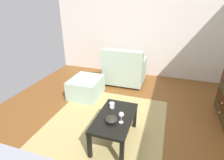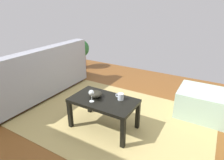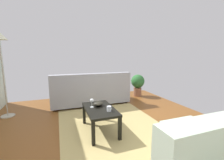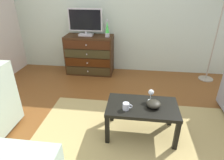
# 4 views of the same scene
# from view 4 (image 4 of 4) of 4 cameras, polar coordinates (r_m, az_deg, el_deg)

# --- Properties ---
(ground_plane) EXTENTS (5.48, 4.82, 0.05)m
(ground_plane) POSITION_cam_4_polar(r_m,az_deg,el_deg) (2.55, 2.58, -16.39)
(ground_plane) COLOR brown
(wall_accent_rear) EXTENTS (5.48, 0.12, 2.52)m
(wall_accent_rear) POSITION_cam_4_polar(r_m,az_deg,el_deg) (4.05, 5.81, 20.14)
(wall_accent_rear) COLOR silver
(wall_accent_rear) RESTS_ON ground_plane
(area_rug) EXTENTS (2.60, 1.90, 0.01)m
(area_rug) POSITION_cam_4_polar(r_m,az_deg,el_deg) (2.38, 7.24, -19.45)
(area_rug) COLOR tan
(area_rug) RESTS_ON ground_plane
(dresser) EXTENTS (0.97, 0.49, 0.80)m
(dresser) POSITION_cam_4_polar(r_m,az_deg,el_deg) (4.05, -6.71, 7.57)
(dresser) COLOR #3A2211
(dresser) RESTS_ON ground_plane
(tv) EXTENTS (0.67, 0.18, 0.52)m
(tv) POSITION_cam_4_polar(r_m,az_deg,el_deg) (3.92, -8.03, 17.06)
(tv) COLOR silver
(tv) RESTS_ON dresser
(lava_lamp) EXTENTS (0.09, 0.09, 0.33)m
(lava_lamp) POSITION_cam_4_polar(r_m,az_deg,el_deg) (3.79, -1.45, 14.99)
(lava_lamp) COLOR #B7B7BC
(lava_lamp) RESTS_ON dresser
(coffee_table) EXTENTS (0.85, 0.49, 0.42)m
(coffee_table) POSITION_cam_4_polar(r_m,az_deg,el_deg) (2.34, 9.04, -8.80)
(coffee_table) COLOR black
(coffee_table) RESTS_ON ground_plane
(wine_glass) EXTENTS (0.07, 0.07, 0.16)m
(wine_glass) POSITION_cam_4_polar(r_m,az_deg,el_deg) (2.36, 11.70, -3.76)
(wine_glass) COLOR silver
(wine_glass) RESTS_ON coffee_table
(mug) EXTENTS (0.11, 0.08, 0.08)m
(mug) POSITION_cam_4_polar(r_m,az_deg,el_deg) (2.20, 4.30, -7.93)
(mug) COLOR silver
(mug) RESTS_ON coffee_table
(bowl_decorative) EXTENTS (0.17, 0.17, 0.08)m
(bowl_decorative) POSITION_cam_4_polar(r_m,az_deg,el_deg) (2.29, 12.43, -7.06)
(bowl_decorative) COLOR black
(bowl_decorative) RESTS_ON coffee_table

